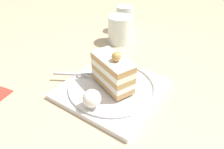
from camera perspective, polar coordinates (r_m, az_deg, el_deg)
ground_plane at (r=0.51m, az=-1.14°, el=-4.43°), size 2.40×2.40×0.00m
dessert_plate at (r=0.50m, az=-0.00°, el=-3.72°), size 0.27×0.27×0.02m
cake_slice at (r=0.47m, az=0.14°, el=0.79°), size 0.12×0.07×0.09m
whipped_cream_dollop at (r=0.43m, az=-5.57°, el=-6.52°), size 0.04×0.04×0.04m
fork at (r=0.53m, az=-9.38°, el=0.06°), size 0.09×0.09×0.00m
drink_glass_near at (r=0.72m, az=2.11°, el=11.79°), size 0.08×0.08×0.09m
drink_glass_far at (r=0.81m, az=3.48°, el=14.58°), size 0.06×0.06×0.09m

